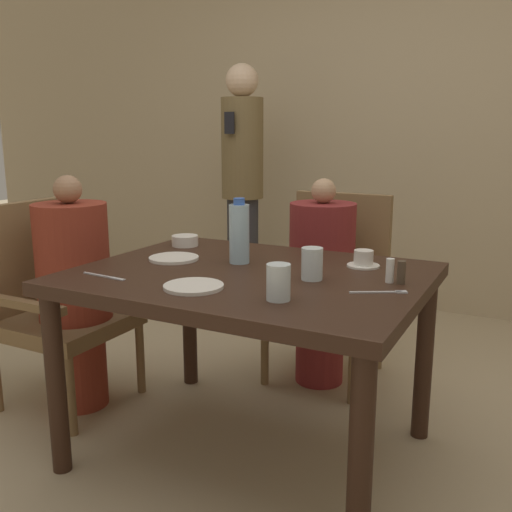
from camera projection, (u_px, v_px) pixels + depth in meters
The scene contains 19 objects.
ground_plane at pixel (250, 451), 2.27m from camera, with size 16.00×16.00×0.00m, color tan.
wall_back at pixel (403, 108), 3.91m from camera, with size 8.00×0.06×2.80m.
dining_table at pixel (250, 295), 2.13m from camera, with size 1.26×0.99×0.74m.
chair_left_side at pixel (52, 299), 2.63m from camera, with size 0.52×0.52×0.93m.
diner_in_left_chair at pixel (75, 291), 2.55m from camera, with size 0.32×0.32×1.06m.
chair_far_side at pixel (331, 281), 2.94m from camera, with size 0.52×0.52×0.93m.
diner_in_far_chair at pixel (321, 280), 2.80m from camera, with size 0.32×0.32×1.03m.
standing_host at pixel (243, 181), 3.93m from camera, with size 0.29×0.32×1.68m.
plate_main_left at pixel (174, 258), 2.30m from camera, with size 0.20×0.20×0.01m.
plate_main_right at pixel (194, 286), 1.89m from camera, with size 0.20×0.20×0.01m.
teacup_with_saucer at pixel (363, 260), 2.18m from camera, with size 0.12×0.12×0.06m.
bowl_small at pixel (185, 241), 2.58m from camera, with size 0.12×0.12×0.05m.
water_bottle at pixel (239, 233), 2.23m from camera, with size 0.08×0.08×0.26m.
glass_tall_near at pixel (312, 264), 1.98m from camera, with size 0.07×0.07×0.11m.
glass_tall_mid at pixel (278, 282), 1.74m from camera, with size 0.07×0.07×0.11m.
salt_shaker at pixel (390, 271), 1.95m from camera, with size 0.03×0.03×0.08m.
pepper_shaker at pixel (401, 272), 1.93m from camera, with size 0.03×0.03×0.08m.
fork_beside_plate at pixel (385, 292), 1.83m from camera, with size 0.17×0.11×0.00m.
knife_beside_plate at pixel (106, 277), 2.03m from camera, with size 0.20×0.03×0.00m.
Camera 1 is at (0.96, -1.81, 1.25)m, focal length 40.00 mm.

